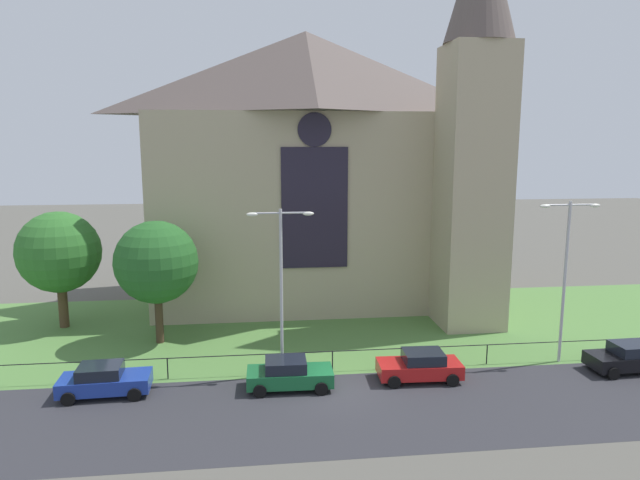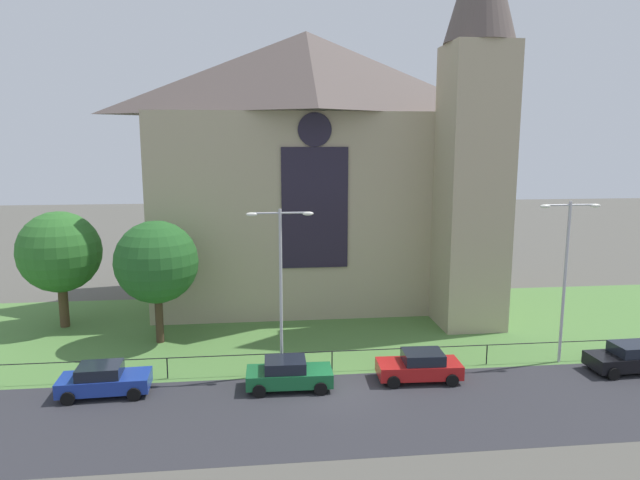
% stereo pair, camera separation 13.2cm
% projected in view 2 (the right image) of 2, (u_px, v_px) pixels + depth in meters
% --- Properties ---
extents(ground, '(160.00, 160.00, 0.00)m').
position_uv_depth(ground, '(316.00, 326.00, 37.29)').
color(ground, '#56544C').
extents(road_asphalt, '(120.00, 8.00, 0.01)m').
position_uv_depth(road_asphalt, '(344.00, 410.00, 25.54)').
color(road_asphalt, '#2D2D33').
rests_on(road_asphalt, ground).
extents(grass_verge, '(120.00, 20.00, 0.01)m').
position_uv_depth(grass_verge, '(320.00, 336.00, 35.33)').
color(grass_verge, '#517F3D').
rests_on(grass_verge, ground).
extents(church_building, '(23.20, 16.20, 26.00)m').
position_uv_depth(church_building, '(318.00, 166.00, 42.24)').
color(church_building, tan).
rests_on(church_building, ground).
extents(iron_railing, '(34.17, 0.07, 1.13)m').
position_uv_depth(iron_railing, '(332.00, 354.00, 29.78)').
color(iron_railing, black).
rests_on(iron_railing, ground).
extents(tree_left_near, '(4.93, 4.93, 7.45)m').
position_uv_depth(tree_left_near, '(157.00, 262.00, 33.48)').
color(tree_left_near, '#423021').
rests_on(tree_left_near, ground).
extents(tree_left_far, '(5.25, 5.25, 7.65)m').
position_uv_depth(tree_left_far, '(60.00, 252.00, 36.42)').
color(tree_left_far, '#4C3823').
rests_on(tree_left_far, ground).
extents(streetlamp_near, '(3.37, 0.26, 8.71)m').
position_uv_depth(streetlamp_near, '(281.00, 272.00, 28.63)').
color(streetlamp_near, '#B2B2B7').
rests_on(streetlamp_near, ground).
extents(streetlamp_far, '(3.37, 0.26, 8.92)m').
position_uv_depth(streetlamp_far, '(566.00, 263.00, 30.29)').
color(streetlamp_far, '#B2B2B7').
rests_on(streetlamp_far, ground).
extents(parked_car_blue, '(4.27, 2.17, 1.51)m').
position_uv_depth(parked_car_blue, '(104.00, 380.00, 27.04)').
color(parked_car_blue, '#1E3899').
rests_on(parked_car_blue, ground).
extents(parked_car_green, '(4.24, 2.10, 1.51)m').
position_uv_depth(parked_car_green, '(288.00, 374.00, 27.74)').
color(parked_car_green, '#196033').
rests_on(parked_car_green, ground).
extents(parked_car_red, '(4.27, 2.16, 1.51)m').
position_uv_depth(parked_car_red, '(420.00, 366.00, 28.72)').
color(parked_car_red, '#B21919').
rests_on(parked_car_red, ground).
extents(parked_car_black, '(4.25, 2.12, 1.51)m').
position_uv_depth(parked_car_black, '(629.00, 358.00, 29.81)').
color(parked_car_black, black).
rests_on(parked_car_black, ground).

